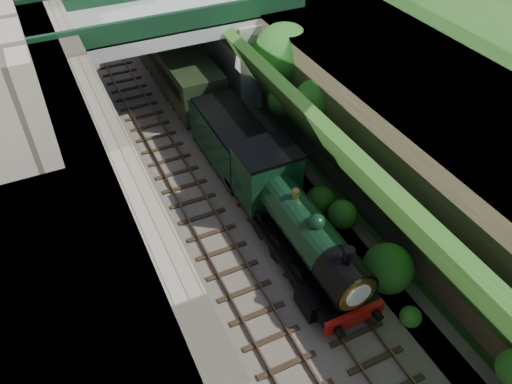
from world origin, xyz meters
name	(u,v)px	position (x,y,z in m)	size (l,w,h in m)	color
trackbed	(189,132)	(0.00, 20.00, 0.10)	(10.00, 90.00, 0.20)	#473F38
retaining_wall	(88,105)	(-5.50, 20.00, 3.50)	(1.00, 90.00, 7.00)	#756B56
street_plateau_left	(20,121)	(-9.00, 20.00, 3.50)	(6.00, 90.00, 7.00)	#262628
street_plateau_right	(323,58)	(9.50, 20.00, 3.12)	(8.00, 90.00, 6.25)	#262628
embankment_slope	(278,96)	(4.99, 17.56, 2.74)	(4.37, 90.00, 6.36)	#1E4714
track_left	(157,138)	(-2.00, 20.00, 0.25)	(2.50, 90.00, 0.20)	black
track_right	(206,126)	(1.20, 20.00, 0.25)	(2.50, 90.00, 0.20)	black
road_bridge	(176,44)	(0.94, 24.00, 4.08)	(16.00, 6.40, 7.25)	gray
tree	(284,55)	(5.91, 18.71, 4.65)	(3.60, 3.80, 6.60)	black
locomotive	(296,222)	(1.20, 8.55, 1.89)	(3.10, 10.22, 3.83)	black
tender	(231,142)	(1.20, 15.92, 1.62)	(2.70, 6.00, 3.05)	black
coach_front	(162,46)	(1.20, 28.52, 2.05)	(2.90, 18.00, 3.70)	black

